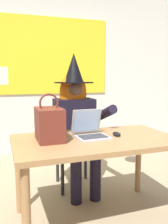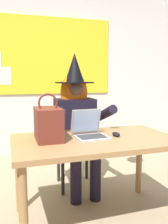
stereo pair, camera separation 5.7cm
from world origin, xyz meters
name	(u,v)px [view 1 (the left image)]	position (x,y,z in m)	size (l,w,h in m)	color
ground_plane	(69,221)	(0.00, 0.00, 0.00)	(24.00, 24.00, 0.00)	tan
wall_back_bulletin	(34,68)	(0.00, 2.08, 1.36)	(6.63, 2.31, 2.70)	silver
desk_main	(96,149)	(0.23, -0.04, 0.63)	(1.35, 0.78, 0.72)	#A37547
chair_at_desk	(73,140)	(0.24, 0.70, 0.52)	(0.45, 0.45, 0.91)	black
person_costumed	(76,116)	(0.24, 0.58, 0.81)	(0.60, 0.67, 1.47)	black
laptop	(90,131)	(0.20, 0.03, 0.77)	(0.28, 0.29, 0.23)	#B7B7BC
computer_mouse	(117,134)	(0.43, -0.02, 0.73)	(0.06, 0.10, 0.03)	black
handbag	(49,124)	(-0.15, 0.02, 0.85)	(0.20, 0.30, 0.38)	maroon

